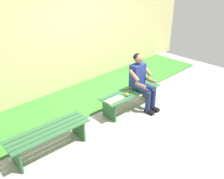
{
  "coord_description": "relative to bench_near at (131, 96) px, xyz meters",
  "views": [
    {
      "loc": [
        3.65,
        3.17,
        2.88
      ],
      "look_at": [
        0.72,
        0.15,
        0.78
      ],
      "focal_mm": 39.6,
      "sensor_mm": 36.0,
      "label": 1
    }
  ],
  "objects": [
    {
      "name": "ground_plane",
      "position": [
        1.03,
        1.0,
        -0.34
      ],
      "size": [
        10.0,
        7.0,
        0.04
      ],
      "primitive_type": "cube",
      "color": "#9E9E99"
    },
    {
      "name": "grass_strip",
      "position": [
        1.03,
        -1.17,
        -0.31
      ],
      "size": [
        9.0,
        1.59,
        0.03
      ],
      "primitive_type": "cube",
      "color": "#387A2D",
      "rests_on": "ground"
    },
    {
      "name": "brick_wall",
      "position": [
        0.5,
        -1.95,
        1.11
      ],
      "size": [
        9.5,
        0.24,
        2.86
      ],
      "primitive_type": "cube",
      "color": "#D1C684",
      "rests_on": "ground"
    },
    {
      "name": "bench_near",
      "position": [
        0.0,
        0.0,
        0.0
      ],
      "size": [
        1.52,
        0.51,
        0.43
      ],
      "rotation": [
        0.0,
        0.0,
        -0.04
      ],
      "color": "#2D6038",
      "rests_on": "ground"
    },
    {
      "name": "bench_far",
      "position": [
        2.06,
        0.0,
        -0.0
      ],
      "size": [
        1.44,
        0.51,
        0.43
      ],
      "rotation": [
        0.0,
        0.0,
        -0.04
      ],
      "color": "#2D6038",
      "rests_on": "ground"
    },
    {
      "name": "person_seated",
      "position": [
        -0.22,
        0.1,
        0.35
      ],
      "size": [
        0.5,
        0.69,
        1.23
      ],
      "color": "navy",
      "rests_on": "ground"
    },
    {
      "name": "apple",
      "position": [
        0.22,
        0.08,
        0.14
      ],
      "size": [
        0.07,
        0.07,
        0.07
      ],
      "primitive_type": "sphere",
      "color": "gold",
      "rests_on": "bench_near"
    },
    {
      "name": "book_open",
      "position": [
        0.53,
        0.03,
        0.12
      ],
      "size": [
        0.42,
        0.18,
        0.02
      ],
      "rotation": [
        0.0,
        0.0,
        -0.04
      ],
      "color": "white",
      "rests_on": "bench_near"
    }
  ]
}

